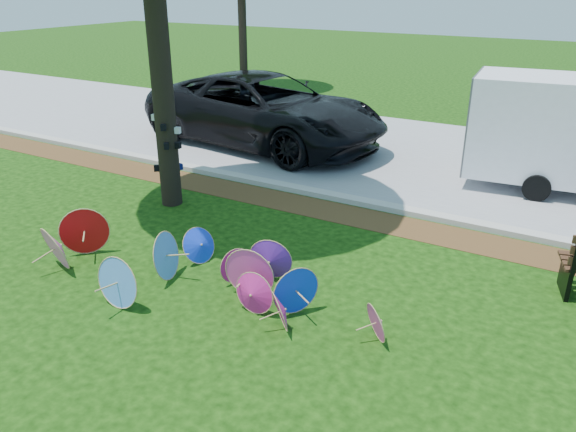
% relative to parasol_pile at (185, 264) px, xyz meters
% --- Properties ---
extents(ground, '(90.00, 90.00, 0.00)m').
position_rel_parasol_pile_xyz_m(ground, '(0.54, -0.55, -0.38)').
color(ground, black).
rests_on(ground, ground).
extents(mulch_strip, '(90.00, 1.00, 0.01)m').
position_rel_parasol_pile_xyz_m(mulch_strip, '(0.54, 3.95, -0.38)').
color(mulch_strip, '#472D16').
rests_on(mulch_strip, ground).
extents(curb, '(90.00, 0.30, 0.12)m').
position_rel_parasol_pile_xyz_m(curb, '(0.54, 4.65, -0.32)').
color(curb, '#B7B5AD').
rests_on(curb, ground).
extents(street, '(90.00, 8.00, 0.01)m').
position_rel_parasol_pile_xyz_m(street, '(0.54, 8.80, -0.38)').
color(street, gray).
rests_on(street, ground).
extents(parasol_pile, '(6.14, 2.19, 0.88)m').
position_rel_parasol_pile_xyz_m(parasol_pile, '(0.00, 0.00, 0.00)').
color(parasol_pile, blue).
rests_on(parasol_pile, ground).
extents(black_van, '(7.70, 4.29, 2.04)m').
position_rel_parasol_pile_xyz_m(black_van, '(-3.35, 7.67, 0.64)').
color(black_van, black).
rests_on(black_van, ground).
extents(cargo_trailer, '(3.42, 2.36, 2.86)m').
position_rel_parasol_pile_xyz_m(cargo_trailer, '(4.17, 7.81, 1.05)').
color(cargo_trailer, white).
rests_on(cargo_trailer, ground).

